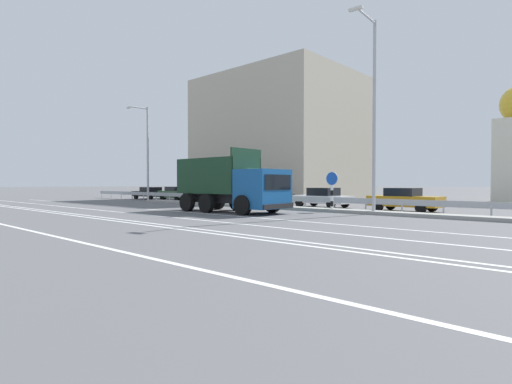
# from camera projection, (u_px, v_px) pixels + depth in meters

# --- Properties ---
(ground_plane) EXTENTS (320.00, 320.00, 0.00)m
(ground_plane) POSITION_uv_depth(u_px,v_px,m) (251.00, 211.00, 23.44)
(ground_plane) COLOR #565659
(lane_strip_0) EXTENTS (53.43, 0.16, 0.01)m
(lane_strip_0) POSITION_uv_depth(u_px,v_px,m) (206.00, 214.00, 21.45)
(lane_strip_0) COLOR silver
(lane_strip_0) RESTS_ON ground_plane
(lane_strip_1) EXTENTS (53.43, 0.16, 0.01)m
(lane_strip_1) POSITION_uv_depth(u_px,v_px,m) (166.00, 217.00, 19.56)
(lane_strip_1) COLOR silver
(lane_strip_1) RESTS_ON ground_plane
(lane_strip_2) EXTENTS (53.43, 0.16, 0.01)m
(lane_strip_2) POSITION_uv_depth(u_px,v_px,m) (124.00, 220.00, 17.87)
(lane_strip_2) COLOR silver
(lane_strip_2) RESTS_ON ground_plane
(lane_strip_3) EXTENTS (53.43, 0.16, 0.01)m
(lane_strip_3) POSITION_uv_depth(u_px,v_px,m) (113.00, 221.00, 17.50)
(lane_strip_3) COLOR silver
(lane_strip_3) RESTS_ON ground_plane
(lane_strip_4) EXTENTS (53.43, 0.16, 0.01)m
(lane_strip_4) POSITION_uv_depth(u_px,v_px,m) (18.00, 228.00, 14.73)
(lane_strip_4) COLOR silver
(lane_strip_4) RESTS_ON ground_plane
(median_island) EXTENTS (29.39, 1.10, 0.18)m
(median_island) POSITION_uv_depth(u_px,v_px,m) (280.00, 207.00, 25.49)
(median_island) COLOR gray
(median_island) RESTS_ON ground_plane
(median_guardrail) EXTENTS (53.43, 0.09, 0.78)m
(median_guardrail) POSITION_uv_depth(u_px,v_px,m) (292.00, 199.00, 26.38)
(median_guardrail) COLOR #9EA0A5
(median_guardrail) RESTS_ON ground_plane
(dump_truck) EXTENTS (6.99, 2.94, 3.55)m
(dump_truck) POSITION_uv_depth(u_px,v_px,m) (242.00, 190.00, 22.18)
(dump_truck) COLOR #144C8C
(dump_truck) RESTS_ON ground_plane
(median_road_sign) EXTENTS (0.79, 0.16, 2.31)m
(median_road_sign) POSITION_uv_depth(u_px,v_px,m) (332.00, 190.00, 22.91)
(median_road_sign) COLOR white
(median_road_sign) RESTS_ON ground_plane
(street_lamp_0) EXTENTS (0.72, 1.90, 8.38)m
(street_lamp_0) POSITION_uv_depth(u_px,v_px,m) (146.00, 149.00, 35.30)
(street_lamp_0) COLOR #ADADB2
(street_lamp_0) RESTS_ON ground_plane
(street_lamp_1) EXTENTS (0.71, 2.66, 10.22)m
(street_lamp_1) POSITION_uv_depth(u_px,v_px,m) (373.00, 107.00, 20.93)
(street_lamp_1) COLOR #ADADB2
(street_lamp_1) RESTS_ON ground_plane
(parked_car_0) EXTENTS (4.17, 1.92, 1.24)m
(parked_car_0) POSITION_uv_depth(u_px,v_px,m) (150.00, 193.00, 40.71)
(parked_car_0) COLOR black
(parked_car_0) RESTS_ON ground_plane
(parked_car_1) EXTENTS (4.34, 2.26, 1.31)m
(parked_car_1) POSITION_uv_depth(u_px,v_px,m) (178.00, 193.00, 37.38)
(parked_car_1) COLOR #335B33
(parked_car_1) RESTS_ON ground_plane
(parked_car_2) EXTENTS (4.06, 2.08, 1.26)m
(parked_car_2) POSITION_uv_depth(u_px,v_px,m) (220.00, 195.00, 33.53)
(parked_car_2) COLOR black
(parked_car_2) RESTS_ON ground_plane
(parked_car_3) EXTENTS (4.19, 2.25, 1.35)m
(parked_car_3) POSITION_uv_depth(u_px,v_px,m) (266.00, 196.00, 30.67)
(parked_car_3) COLOR black
(parked_car_3) RESTS_ON ground_plane
(parked_car_4) EXTENTS (4.18, 1.97, 1.33)m
(parked_car_4) POSITION_uv_depth(u_px,v_px,m) (322.00, 197.00, 27.07)
(parked_car_4) COLOR silver
(parked_car_4) RESTS_ON ground_plane
(parked_car_5) EXTENTS (4.10, 1.90, 1.37)m
(parked_car_5) POSITION_uv_depth(u_px,v_px,m) (404.00, 199.00, 23.21)
(parked_car_5) COLOR #B27A14
(parked_car_5) RESTS_ON ground_plane
(background_building_0) EXTENTS (15.37, 13.14, 12.73)m
(background_building_0) POSITION_uv_depth(u_px,v_px,m) (281.00, 139.00, 42.92)
(background_building_0) COLOR #B7AD99
(background_building_0) RESTS_ON ground_plane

